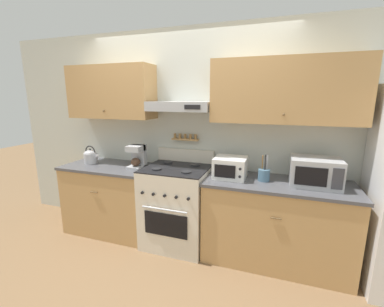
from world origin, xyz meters
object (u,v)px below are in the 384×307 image
stove_range (177,205)px  tea_kettle (91,156)px  coffee_maker (137,156)px  toaster_oven (230,168)px  utensil_crock (264,174)px  microwave (315,172)px

stove_range → tea_kettle: 1.33m
coffee_maker → stove_range: bearing=-5.2°
stove_range → coffee_maker: (-0.54, 0.05, 0.55)m
stove_range → toaster_oven: (0.62, 0.02, 0.52)m
utensil_crock → toaster_oven: 0.36m
stove_range → tea_kettle: bearing=178.9°
stove_range → coffee_maker: size_ratio=3.94×
stove_range → utensil_crock: bearing=1.3°
tea_kettle → microwave: size_ratio=0.51×
coffee_maker → tea_kettle: bearing=-177.8°
tea_kettle → utensil_crock: utensil_crock is taller
tea_kettle → microwave: microwave is taller
microwave → utensil_crock: utensil_crock is taller
stove_range → utensil_crock: 1.09m
microwave → utensil_crock: 0.49m
tea_kettle → toaster_oven: 1.85m
tea_kettle → toaster_oven: tea_kettle is taller
stove_range → toaster_oven: size_ratio=3.29×
tea_kettle → microwave: 2.68m
tea_kettle → utensil_crock: 2.20m
tea_kettle → coffee_maker: coffee_maker is taller
tea_kettle → toaster_oven: (1.85, -0.00, 0.02)m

